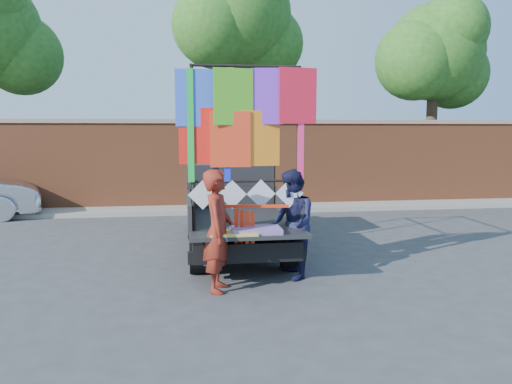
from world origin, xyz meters
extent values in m
plane|color=#38383A|center=(0.00, 0.00, 0.00)|extent=(90.00, 90.00, 0.00)
cube|color=#9C4F2D|center=(0.00, 7.00, 1.25)|extent=(30.00, 0.35, 2.50)
cube|color=gray|center=(0.00, 7.00, 2.55)|extent=(30.00, 0.45, 0.12)
cube|color=gray|center=(0.00, 6.30, 0.06)|extent=(30.00, 1.20, 0.12)
sphere|color=#1E5819|center=(-5.60, 8.60, 4.55)|extent=(2.40, 2.40, 2.40)
cylinder|color=#38281C|center=(1.00, 8.20, 2.73)|extent=(0.36, 0.36, 5.46)
sphere|color=#1E5819|center=(1.00, 8.20, 5.85)|extent=(3.20, 3.20, 3.20)
sphere|color=#1E5819|center=(1.90, 8.60, 5.07)|extent=(2.40, 2.40, 2.40)
sphere|color=#1E5819|center=(0.20, 7.90, 5.46)|extent=(2.60, 2.60, 2.60)
cylinder|color=#38281C|center=(7.50, 8.20, 2.27)|extent=(0.36, 0.36, 4.55)
sphere|color=#1E5819|center=(7.50, 8.20, 4.88)|extent=(3.20, 3.20, 3.20)
sphere|color=#1E5819|center=(8.40, 8.60, 4.23)|extent=(2.40, 2.40, 2.40)
sphere|color=#1E5819|center=(6.70, 7.90, 4.55)|extent=(2.60, 2.60, 2.60)
sphere|color=#1E5819|center=(7.80, 7.60, 5.52)|extent=(2.20, 2.20, 2.20)
cylinder|color=black|center=(-0.64, 2.73, 0.32)|extent=(0.21, 0.64, 0.64)
cylinder|color=black|center=(-0.64, 0.13, 0.32)|extent=(0.21, 0.64, 0.64)
cylinder|color=black|center=(0.87, 2.73, 0.32)|extent=(0.21, 0.64, 0.64)
cylinder|color=black|center=(0.87, 0.13, 0.32)|extent=(0.21, 0.64, 0.64)
cube|color=black|center=(0.11, 1.38, 0.48)|extent=(1.64, 4.06, 0.29)
cube|color=black|center=(0.11, 0.66, 0.75)|extent=(1.74, 2.22, 0.10)
cube|color=black|center=(-0.74, 0.66, 0.97)|extent=(0.06, 2.22, 0.43)
cube|color=black|center=(0.96, 0.66, 0.97)|extent=(0.06, 2.22, 0.43)
cube|color=black|center=(0.11, 1.75, 0.97)|extent=(1.74, 0.06, 0.43)
cube|color=black|center=(0.11, 2.68, 1.01)|extent=(1.74, 1.54, 1.21)
cube|color=#8C9EAD|center=(0.11, 2.25, 1.40)|extent=(1.54, 0.06, 0.53)
cube|color=#8C9EAD|center=(0.11, 3.41, 1.21)|extent=(1.54, 0.10, 0.68)
cube|color=black|center=(0.11, 3.75, 0.77)|extent=(1.69, 0.87, 0.53)
cube|color=black|center=(0.11, -0.70, 0.77)|extent=(1.74, 0.53, 0.06)
cube|color=black|center=(0.11, -0.47, 0.41)|extent=(1.79, 0.14, 0.17)
cylinder|color=black|center=(-0.68, -0.36, 2.01)|extent=(0.05, 0.05, 2.41)
cylinder|color=black|center=(-0.68, 1.67, 2.01)|extent=(0.05, 0.05, 2.41)
cylinder|color=black|center=(0.91, -0.36, 2.01)|extent=(0.05, 0.05, 2.41)
cylinder|color=black|center=(0.91, 1.67, 2.01)|extent=(0.05, 0.05, 2.41)
cylinder|color=black|center=(0.11, -0.36, 3.22)|extent=(1.64, 0.04, 0.04)
cylinder|color=black|center=(0.11, 1.67, 3.22)|extent=(1.64, 0.04, 0.04)
cylinder|color=black|center=(-0.68, 0.66, 3.22)|extent=(0.04, 2.08, 0.04)
cylinder|color=black|center=(0.91, 0.66, 3.22)|extent=(0.04, 2.08, 0.04)
cylinder|color=black|center=(0.11, -0.36, 1.53)|extent=(1.64, 0.04, 0.04)
cube|color=blue|center=(-0.61, -0.38, 2.78)|extent=(0.60, 0.01, 0.82)
cube|color=#54BD21|center=(-0.13, -0.42, 2.78)|extent=(0.60, 0.01, 0.82)
cube|color=#702BD9|center=(0.36, -0.38, 2.78)|extent=(0.60, 0.01, 0.82)
cube|color=#FF1C35|center=(0.84, -0.42, 2.78)|extent=(0.60, 0.01, 0.82)
cube|color=red|center=(-0.61, -0.38, 2.15)|extent=(0.60, 0.01, 0.82)
cube|color=#F23D1C|center=(-0.13, -0.42, 2.15)|extent=(0.60, 0.01, 0.82)
cube|color=orange|center=(0.36, -0.38, 2.15)|extent=(0.60, 0.01, 0.82)
cube|color=green|center=(-0.71, -0.40, 2.35)|extent=(0.10, 0.01, 1.64)
cube|color=#FF2A71|center=(0.93, -0.40, 2.35)|extent=(0.10, 0.01, 1.64)
cube|color=#1A31EF|center=(-0.18, -0.40, 2.35)|extent=(0.10, 0.01, 1.64)
cube|color=silver|center=(-0.54, -0.39, 1.33)|extent=(0.44, 0.01, 0.44)
cube|color=silver|center=(-0.10, -0.39, 1.33)|extent=(0.44, 0.01, 0.44)
cube|color=silver|center=(0.33, -0.39, 1.33)|extent=(0.44, 0.01, 0.44)
cube|color=silver|center=(0.77, -0.39, 1.33)|extent=(0.44, 0.01, 0.44)
cube|color=#D22E54|center=(0.21, -0.70, 0.84)|extent=(0.72, 0.43, 0.08)
cube|color=gold|center=(-0.13, -0.76, 0.82)|extent=(0.68, 0.39, 0.04)
imported|color=maroon|center=(-0.35, -0.81, 0.87)|extent=(0.52, 0.70, 1.74)
imported|color=#161838|center=(0.82, -0.35, 0.85)|extent=(0.71, 0.87, 1.70)
cube|color=red|center=(0.23, -0.58, 1.18)|extent=(0.95, 0.18, 0.04)
cube|color=red|center=(-0.07, -0.60, 0.88)|extent=(0.06, 0.02, 0.55)
cube|color=red|center=(0.01, -0.60, 0.86)|extent=(0.06, 0.02, 0.55)
cube|color=red|center=(0.09, -0.60, 0.84)|extent=(0.06, 0.02, 0.55)
cube|color=red|center=(0.17, -0.60, 0.82)|extent=(0.06, 0.02, 0.55)
camera|label=1|loc=(-0.82, -7.74, 2.28)|focal=35.00mm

